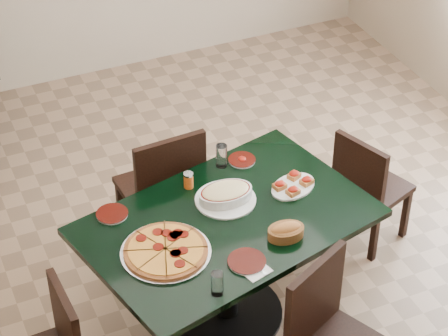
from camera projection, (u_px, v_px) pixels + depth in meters
name	position (u px, v px, depth m)	size (l,w,h in m)	color
floor	(224.00, 278.00, 5.49)	(5.50, 5.50, 0.00)	#88694E
main_table	(227.00, 244.00, 4.90)	(1.75, 1.34, 0.75)	black
chair_far	(164.00, 187.00, 5.35)	(0.48, 0.48, 0.97)	black
chair_near	(330.00, 335.00, 4.40)	(0.59, 0.59, 0.96)	black
chair_right	(367.00, 185.00, 5.49)	(0.50, 0.50, 0.84)	black
pepperoni_pizza	(166.00, 251.00, 4.56)	(0.48, 0.48, 0.04)	silver
lasagna_casserole	(225.00, 194.00, 4.89)	(0.35, 0.35, 0.09)	silver
bread_basket	(286.00, 231.00, 4.65)	(0.21, 0.16, 0.09)	brown
bruschetta_platter	(293.00, 184.00, 5.00)	(0.35, 0.30, 0.05)	silver
side_plate_near	(247.00, 262.00, 4.51)	(0.20, 0.20, 0.02)	silver
side_plate_far_r	(242.00, 160.00, 5.21)	(0.16, 0.16, 0.03)	silver
side_plate_far_l	(112.00, 214.00, 4.81)	(0.18, 0.18, 0.02)	silver
napkin_setting	(255.00, 269.00, 4.47)	(0.17, 0.17, 0.01)	white
water_glass_a	(221.00, 156.00, 5.14)	(0.07, 0.07, 0.14)	silver
water_glass_b	(217.00, 284.00, 4.30)	(0.06, 0.06, 0.13)	silver
pepper_shaker	(188.00, 180.00, 4.99)	(0.06, 0.06, 0.10)	#D55516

